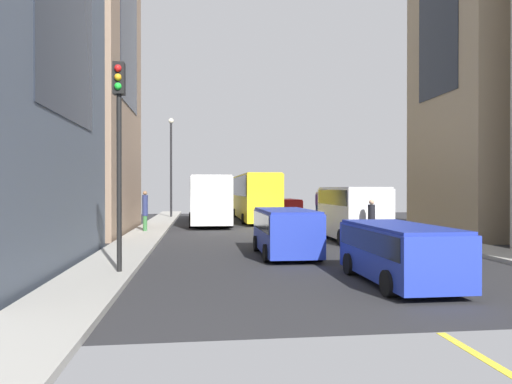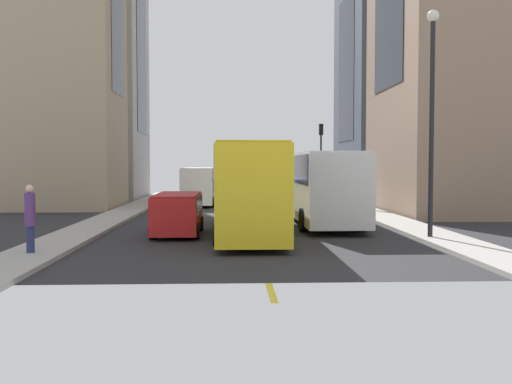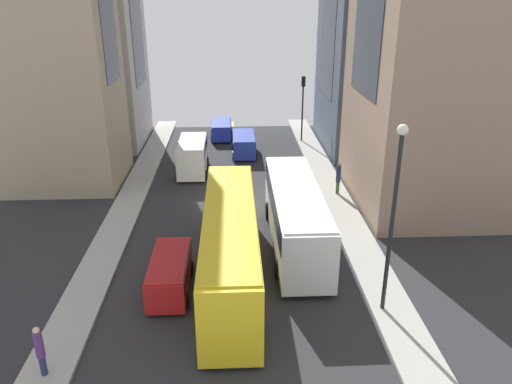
% 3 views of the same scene
% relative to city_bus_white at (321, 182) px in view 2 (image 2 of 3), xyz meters
% --- Properties ---
extents(ground_plane, '(39.88, 39.88, 0.00)m').
position_rel_city_bus_white_xyz_m(ground_plane, '(3.38, -5.90, -2.01)').
color(ground_plane, '#28282B').
extents(sidewalk_west, '(1.94, 44.00, 0.15)m').
position_rel_city_bus_white_xyz_m(sidewalk_west, '(-3.59, -5.90, -1.93)').
color(sidewalk_west, '#9E9B93').
rests_on(sidewalk_west, ground).
extents(sidewalk_east, '(1.94, 44.00, 0.15)m').
position_rel_city_bus_white_xyz_m(sidewalk_east, '(10.35, -5.90, -1.93)').
color(sidewalk_east, '#9E9B93').
rests_on(sidewalk_east, ground).
extents(lane_stripe_0, '(0.16, 2.00, 0.01)m').
position_rel_city_bus_white_xyz_m(lane_stripe_0, '(3.38, -26.90, -2.00)').
color(lane_stripe_0, yellow).
rests_on(lane_stripe_0, ground).
extents(lane_stripe_1, '(0.16, 2.00, 0.01)m').
position_rel_city_bus_white_xyz_m(lane_stripe_1, '(3.38, -16.40, -2.00)').
color(lane_stripe_1, yellow).
rests_on(lane_stripe_1, ground).
extents(lane_stripe_2, '(0.16, 2.00, 0.01)m').
position_rel_city_bus_white_xyz_m(lane_stripe_2, '(3.38, -5.90, -2.00)').
color(lane_stripe_2, yellow).
rests_on(lane_stripe_2, ground).
extents(lane_stripe_3, '(0.16, 2.00, 0.01)m').
position_rel_city_bus_white_xyz_m(lane_stripe_3, '(3.38, 4.60, -2.00)').
color(lane_stripe_3, yellow).
rests_on(lane_stripe_3, ground).
extents(lane_stripe_4, '(0.16, 2.00, 0.01)m').
position_rel_city_bus_white_xyz_m(lane_stripe_4, '(3.38, 15.10, -2.00)').
color(lane_stripe_4, yellow).
rests_on(lane_stripe_4, ground).
extents(building_west_0, '(6.87, 11.13, 20.57)m').
position_rel_city_bus_white_xyz_m(building_west_0, '(-8.16, -18.50, 8.28)').
color(building_west_0, '#4C5666').
rests_on(building_west_0, ground).
extents(building_east_0, '(9.94, 9.07, 23.84)m').
position_rel_city_bus_white_xyz_m(building_east_0, '(16.44, -20.84, 9.91)').
color(building_east_0, '#B7B2A8').
rests_on(building_east_0, ground).
extents(city_bus_white, '(2.80, 11.15, 3.35)m').
position_rel_city_bus_white_xyz_m(city_bus_white, '(0.00, 0.00, 0.00)').
color(city_bus_white, silver).
rests_on(city_bus_white, ground).
extents(streetcar_yellow, '(2.70, 13.22, 3.59)m').
position_rel_city_bus_white_xyz_m(streetcar_yellow, '(3.57, 3.34, 0.12)').
color(streetcar_yellow, yellow).
rests_on(streetcar_yellow, ground).
extents(delivery_van_white, '(2.25, 5.14, 2.58)m').
position_rel_city_bus_white_xyz_m(delivery_van_white, '(6.49, -11.97, -0.50)').
color(delivery_van_white, white).
rests_on(delivery_van_white, ground).
extents(car_red_0, '(1.90, 4.49, 1.66)m').
position_rel_city_bus_white_xyz_m(car_red_0, '(6.41, 4.29, -1.03)').
color(car_red_0, red).
rests_on(car_red_0, ground).
extents(car_blue_1, '(2.04, 4.57, 1.73)m').
position_rel_city_bus_white_xyz_m(car_blue_1, '(2.43, -16.40, -0.98)').
color(car_blue_1, '#2338AD').
rests_on(car_blue_1, ground).
extents(car_blue_2, '(1.95, 4.55, 1.55)m').
position_rel_city_bus_white_xyz_m(car_blue_2, '(4.45, -21.78, -1.09)').
color(car_blue_2, '#2338AD').
rests_on(car_blue_2, ground).
extents(pedestrian_waiting_curb, '(0.31, 0.31, 2.24)m').
position_rel_city_bus_white_xyz_m(pedestrian_waiting_curb, '(-3.77, -6.84, -0.65)').
color(pedestrian_waiting_curb, '#336B38').
rests_on(pedestrian_waiting_curb, ground).
extents(pedestrian_walking_far, '(0.32, 0.32, 2.07)m').
position_rel_city_bus_white_xyz_m(pedestrian_walking_far, '(10.37, 9.85, -0.74)').
color(pedestrian_walking_far, navy).
rests_on(pedestrian_walking_far, ground).
extents(pedestrian_crossing_near, '(0.29, 0.29, 2.06)m').
position_rel_city_bus_white_xyz_m(pedestrian_crossing_near, '(6.25, -15.12, -0.90)').
color(pedestrian_crossing_near, maroon).
rests_on(pedestrian_crossing_near, ground).
extents(traffic_light_near_corner, '(0.32, 0.44, 5.92)m').
position_rel_city_bus_white_xyz_m(traffic_light_near_corner, '(-3.01, -19.91, 2.26)').
color(traffic_light_near_corner, black).
rests_on(traffic_light_near_corner, ground).
extents(streetlamp_near, '(0.44, 0.44, 8.31)m').
position_rel_city_bus_white_xyz_m(streetlamp_near, '(-3.11, 6.42, 3.13)').
color(streetlamp_near, black).
rests_on(streetlamp_near, ground).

